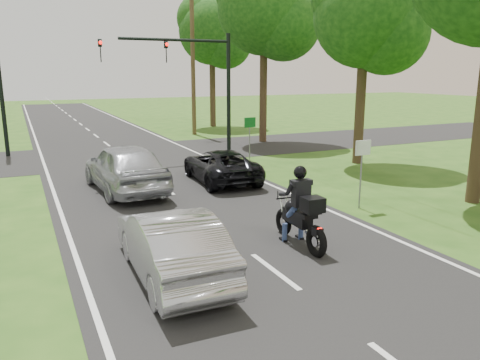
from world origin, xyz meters
name	(u,v)px	position (x,y,z in m)	size (l,w,h in m)	color
ground	(274,271)	(0.00, 0.00, 0.00)	(140.00, 140.00, 0.00)	#2A5217
road	(151,178)	(0.00, 10.00, 0.01)	(8.00, 100.00, 0.01)	black
cross_road	(121,154)	(0.00, 16.00, 0.01)	(60.00, 7.00, 0.01)	black
motorcycle_rider	(301,215)	(1.32, 1.06, 0.78)	(0.65, 2.31, 1.99)	black
dark_suv	(221,165)	(2.27, 8.23, 0.62)	(2.03, 4.40, 1.22)	black
silver_sedan	(171,244)	(-2.02, 0.69, 0.71)	(1.48, 4.24, 1.40)	#B3B2B7
silver_suv	(125,167)	(-1.36, 8.24, 0.87)	(2.03, 5.05, 1.72)	#ACAFB4
traffic_signal	(193,72)	(3.34, 14.00, 4.14)	(6.38, 0.44, 6.00)	black
signal_pole_far	(2,96)	(-5.20, 18.00, 3.00)	(0.20, 0.20, 6.00)	black
utility_pole_far	(193,57)	(6.20, 22.00, 5.08)	(1.60, 0.28, 10.00)	brown
sign_white	(362,158)	(4.70, 2.98, 1.60)	(0.55, 0.07, 2.12)	slate
sign_green	(250,129)	(4.90, 10.98, 1.60)	(0.55, 0.07, 2.12)	slate
tree_row_c	(373,22)	(9.75, 8.80, 6.23)	(4.80, 4.65, 8.76)	#332316
tree_row_d	(271,13)	(9.10, 16.76, 7.43)	(5.76, 5.58, 10.45)	#332316
tree_row_e	(216,35)	(9.48, 25.78, 6.83)	(5.28, 5.12, 9.61)	#332316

